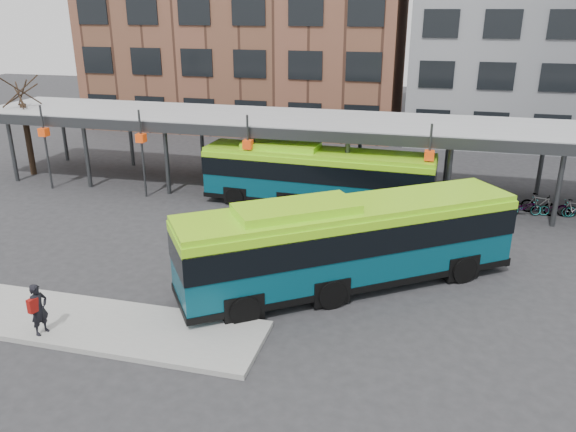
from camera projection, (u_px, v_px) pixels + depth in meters
The scene contains 8 objects.
ground at pixel (245, 299), 20.19m from camera, with size 120.00×120.00×0.00m, color #28282B.
boarding_island at pixel (59, 319), 18.72m from camera, with size 14.00×3.00×0.18m, color gray.
canopy at pixel (317, 124), 30.51m from camera, with size 40.00×6.53×4.80m.
tree at pixel (28, 136), 34.43m from camera, with size 1.64×1.64×5.60m.
bus_front at pixel (348, 241), 20.51m from camera, with size 11.94×9.55×3.51m.
bus_rear at pixel (316, 175), 29.04m from camera, with size 11.97×3.10×3.27m.
pedestrian at pixel (39, 309), 17.44m from camera, with size 0.54×0.70×1.70m.
bike_rack at pixel (554, 207), 28.00m from camera, with size 4.59×1.46×1.06m.
Camera 1 is at (5.98, -16.91, 9.85)m, focal length 35.00 mm.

